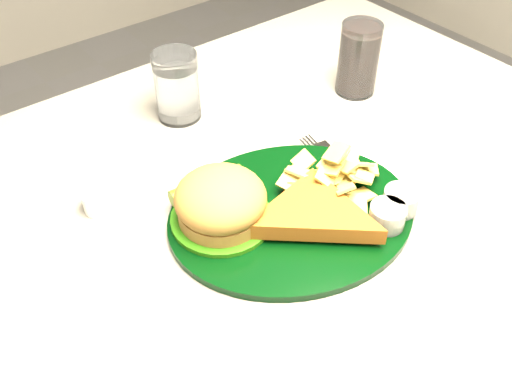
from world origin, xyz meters
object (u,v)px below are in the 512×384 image
cola_glass (358,59)px  dinner_plate (293,196)px  water_glass (177,86)px  fork_napkin (361,179)px  table (248,348)px

cola_glass → dinner_plate: bearing=-149.7°
water_glass → fork_napkin: 0.32m
dinner_plate → water_glass: size_ratio=2.98×
table → dinner_plate: bearing=-70.1°
dinner_plate → fork_napkin: dinner_plate is taller
dinner_plate → fork_napkin: size_ratio=1.89×
dinner_plate → water_glass: bearing=104.3°
dinner_plate → table: bearing=126.0°
fork_napkin → dinner_plate: bearing=-172.1°
table → cola_glass: size_ratio=9.78×
water_glass → fork_napkin: bearing=-69.2°
water_glass → fork_napkin: (0.11, -0.30, -0.05)m
dinner_plate → cola_glass: cola_glass is taller
table → cola_glass: (0.31, 0.10, 0.44)m
table → dinner_plate: (0.03, -0.07, 0.41)m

